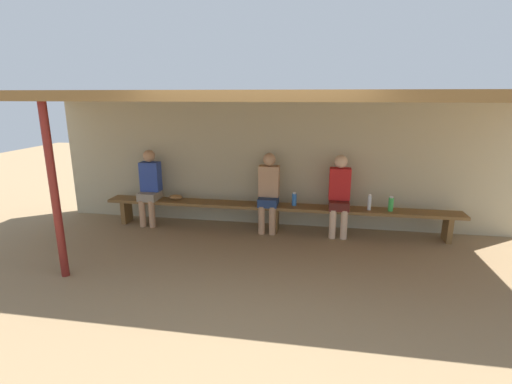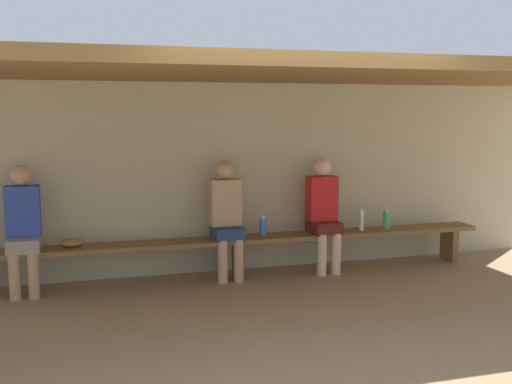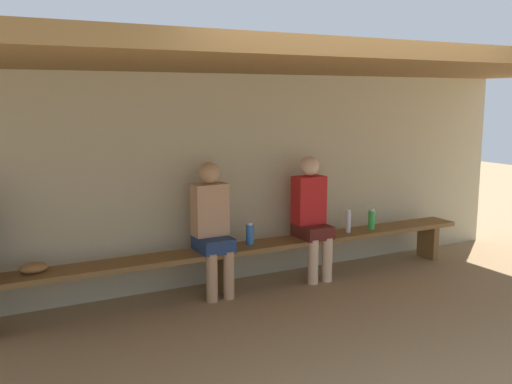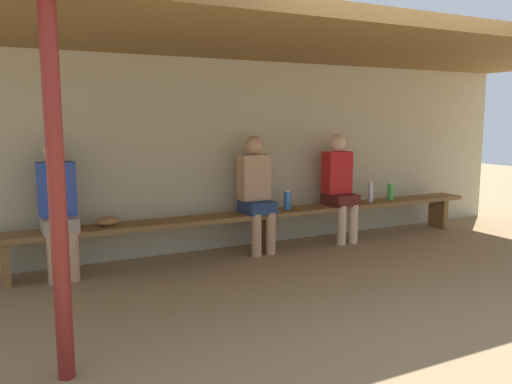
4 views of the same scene
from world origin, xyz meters
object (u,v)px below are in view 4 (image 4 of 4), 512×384
at_px(bench, 266,218).
at_px(player_in_white, 58,203).
at_px(water_bottle_blue, 370,192).
at_px(water_bottle_orange, 287,200).
at_px(support_post, 57,196).
at_px(player_in_red, 256,189).
at_px(baseball_glove_dark_brown, 108,221).
at_px(water_bottle_clear, 390,191).
at_px(player_near_post, 339,183).

relative_size(bench, player_in_white, 4.49).
bearing_deg(water_bottle_blue, water_bottle_orange, 177.82).
relative_size(support_post, player_in_red, 1.65).
xyz_separation_m(bench, player_in_white, (-2.26, 0.00, 0.34)).
height_order(bench, baseball_glove_dark_brown, baseball_glove_dark_brown).
bearing_deg(water_bottle_orange, player_in_white, -179.30).
relative_size(player_in_white, water_bottle_clear, 5.53).
bearing_deg(water_bottle_clear, player_in_white, 179.78).
distance_m(bench, player_in_red, 0.37).
distance_m(support_post, player_in_white, 2.15).
relative_size(player_near_post, water_bottle_clear, 5.53).
bearing_deg(baseball_glove_dark_brown, player_near_post, -2.48).
height_order(support_post, bench, support_post).
bearing_deg(water_bottle_clear, player_in_red, 179.54).
relative_size(player_in_white, player_near_post, 1.00).
relative_size(water_bottle_orange, water_bottle_clear, 0.94).
bearing_deg(player_in_red, water_bottle_blue, -0.52).
xyz_separation_m(support_post, baseball_glove_dark_brown, (0.69, 2.14, -0.60)).
bearing_deg(water_bottle_orange, water_bottle_clear, -1.74).
bearing_deg(player_near_post, baseball_glove_dark_brown, 179.30).
xyz_separation_m(bench, water_bottle_blue, (1.52, -0.01, 0.20)).
bearing_deg(bench, baseball_glove_dark_brown, 178.79).
xyz_separation_m(player_in_white, water_bottle_orange, (2.56, 0.03, -0.16)).
bearing_deg(baseball_glove_dark_brown, bench, -2.99).
bearing_deg(bench, player_in_white, 179.92).
bearing_deg(player_near_post, water_bottle_orange, 177.56).
bearing_deg(water_bottle_blue, player_in_red, 179.48).
height_order(water_bottle_blue, water_bottle_clear, water_bottle_blue).
xyz_separation_m(player_near_post, water_bottle_clear, (0.82, -0.02, -0.15)).
relative_size(water_bottle_orange, baseball_glove_dark_brown, 0.95).
height_order(support_post, player_near_post, support_post).
distance_m(player_in_white, water_bottle_blue, 3.78).
distance_m(support_post, bench, 3.34).
xyz_separation_m(player_in_red, baseball_glove_dark_brown, (-1.67, 0.03, -0.22)).
relative_size(player_in_red, baseball_glove_dark_brown, 5.56).
height_order(support_post, player_in_red, support_post).
distance_m(support_post, baseball_glove_dark_brown, 2.32).
xyz_separation_m(player_in_red, player_near_post, (1.17, 0.00, 0.00)).
height_order(player_in_red, water_bottle_orange, player_in_red).
xyz_separation_m(water_bottle_blue, baseball_glove_dark_brown, (-3.32, 0.05, -0.08)).
relative_size(player_near_post, baseball_glove_dark_brown, 5.56).
bearing_deg(support_post, water_bottle_blue, 27.50).
height_order(bench, water_bottle_orange, water_bottle_orange).
relative_size(player_in_white, water_bottle_blue, 5.17).
bearing_deg(bench, water_bottle_orange, 6.47).
bearing_deg(player_in_white, player_in_red, 0.00).
bearing_deg(player_in_red, player_in_white, 180.00).
distance_m(bench, water_bottle_clear, 1.86).
height_order(support_post, water_bottle_orange, support_post).
xyz_separation_m(support_post, water_bottle_clear, (4.34, 2.09, -0.53)).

